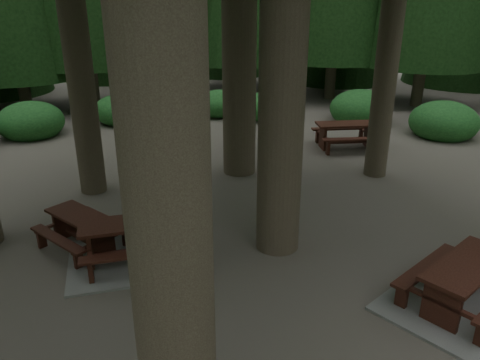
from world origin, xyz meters
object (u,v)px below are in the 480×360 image
picnic_table_a (462,292)px  picnic_table_d (346,131)px  picnic_table_c (132,247)px  picnic_table_b (82,226)px

picnic_table_a → picnic_table_d: bearing=48.1°
picnic_table_d → picnic_table_a: bearing=-95.6°
picnic_table_a → picnic_table_d: 8.41m
picnic_table_a → picnic_table_c: picnic_table_a is taller
picnic_table_c → picnic_table_b: bearing=140.5°
picnic_table_a → picnic_table_b: size_ratio=1.39×
picnic_table_b → picnic_table_d: picnic_table_d is taller
picnic_table_a → picnic_table_b: 6.91m
picnic_table_a → picnic_table_b: (-4.62, 5.14, 0.19)m
picnic_table_c → picnic_table_d: (8.34, 3.00, 0.28)m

